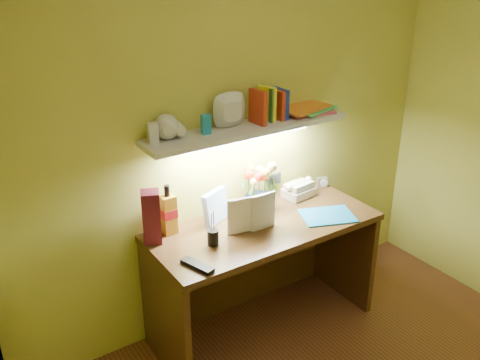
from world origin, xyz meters
name	(u,v)px	position (x,y,z in m)	size (l,w,h in m)	color
desk	(263,277)	(0.00, 1.20, 0.38)	(1.40, 0.60, 0.75)	#371C0F
flower_bouquet	(259,186)	(0.09, 1.39, 0.90)	(0.19, 0.19, 0.30)	#0D1733
telephone	(299,188)	(0.41, 1.39, 0.81)	(0.19, 0.14, 0.12)	beige
desk_clock	(322,182)	(0.64, 1.42, 0.78)	(0.07, 0.03, 0.07)	silver
whisky_bottle	(168,209)	(-0.52, 1.42, 0.90)	(0.08, 0.08, 0.30)	#B17C19
whisky_box	(151,217)	(-0.64, 1.38, 0.90)	(0.10, 0.10, 0.31)	#51111E
pen_cup	(213,232)	(-0.38, 1.16, 0.83)	(0.06, 0.06, 0.15)	black
art_card	(215,207)	(-0.22, 1.39, 0.85)	(0.19, 0.04, 0.19)	white
tv_remote	(197,266)	(-0.56, 1.01, 0.76)	(0.05, 0.20, 0.02)	black
blue_folder	(328,216)	(0.38, 1.07, 0.75)	(0.32, 0.23, 0.01)	#1780B9
desk_book_a	(227,218)	(-0.25, 1.21, 0.86)	(0.16, 0.02, 0.22)	white
desk_book_b	(251,215)	(-0.12, 1.16, 0.86)	(0.16, 0.02, 0.22)	silver
wall_shelf	(247,122)	(-0.01, 1.38, 1.34)	(1.31, 0.33, 0.24)	silver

